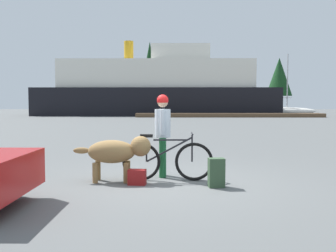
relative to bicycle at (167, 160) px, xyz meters
name	(u,v)px	position (x,y,z in m)	size (l,w,h in m)	color
ground_plane	(165,183)	(-0.03, -0.19, -0.40)	(160.00, 160.00, 0.00)	#595B5B
bicycle	(167,160)	(0.00, 0.00, 0.00)	(1.76, 0.44, 0.92)	black
person_cyclist	(163,128)	(-0.09, 0.42, 0.60)	(0.32, 0.53, 1.67)	#19592D
dog	(117,152)	(-0.95, -0.10, 0.18)	(1.48, 0.52, 0.87)	olive
backpack	(216,173)	(0.89, -0.57, -0.14)	(0.28, 0.20, 0.52)	#334C33
handbag_pannier	(137,177)	(-0.54, -0.39, -0.26)	(0.32, 0.18, 0.28)	maroon
dock_pier	(229,115)	(5.98, 32.67, -0.20)	(19.16, 2.29, 0.40)	brown
ferry_boat	(158,89)	(-1.59, 38.90, 2.68)	(27.68, 8.40, 8.75)	black
sailboat_moored	(287,111)	(14.20, 40.29, 0.09)	(7.07, 1.98, 7.41)	silver
pine_tree_far_left	(126,71)	(-7.80, 59.74, 6.46)	(3.98, 3.98, 10.64)	#4C331E
pine_tree_center	(197,73)	(4.41, 58.63, 6.05)	(3.38, 3.38, 9.85)	#4C331E
pine_tree_far_right	(279,77)	(17.89, 57.44, 5.35)	(4.30, 4.30, 8.90)	#4C331E
pine_tree_mid_back	(150,67)	(-3.88, 62.44, 7.45)	(3.41, 3.41, 12.36)	#4C331E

